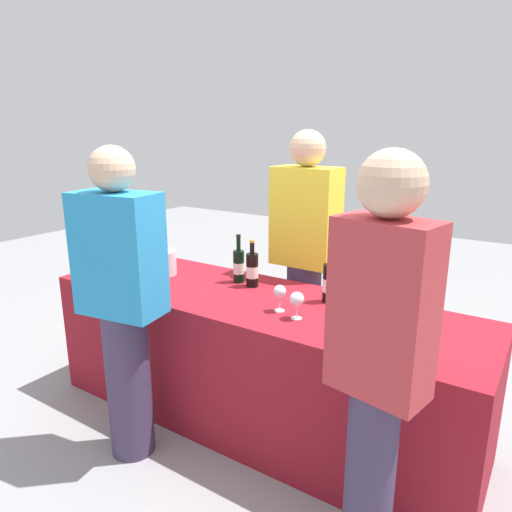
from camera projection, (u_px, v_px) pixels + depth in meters
The scene contains 15 objects.
ground_plane at pixel (256, 417), 2.93m from camera, with size 12.00×12.00×0.00m, color gray.
tasting_table at pixel (256, 360), 2.83m from camera, with size 2.61×0.79×0.80m, color maroon.
wine_bottle_0 at pixel (239, 266), 2.97m from camera, with size 0.07×0.07×0.31m.
wine_bottle_1 at pixel (252, 270), 2.89m from camera, with size 0.08×0.08×0.30m.
wine_bottle_2 at pixel (329, 282), 2.63m from camera, with size 0.07×0.07×0.32m.
wine_bottle_3 at pixel (376, 294), 2.47m from camera, with size 0.07×0.07×0.31m.
wine_bottle_4 at pixel (420, 300), 2.38m from camera, with size 0.07×0.07×0.31m.
wine_glass_0 at pixel (138, 262), 3.12m from camera, with size 0.07×0.07×0.13m.
wine_glass_1 at pixel (280, 292), 2.49m from camera, with size 0.07×0.07×0.15m.
wine_glass_2 at pixel (297, 300), 2.39m from camera, with size 0.07×0.07×0.15m.
wine_glass_3 at pixel (364, 312), 2.24m from camera, with size 0.07×0.07×0.14m.
ice_bucket at pixel (162, 263), 3.14m from camera, with size 0.19×0.19×0.16m, color silver.
server_pouring at pixel (305, 252), 3.14m from camera, with size 0.43×0.24×1.75m.
guest_0 at pixel (122, 299), 2.41m from camera, with size 0.46×0.30×1.68m.
guest_1 at pixel (378, 363), 1.65m from camera, with size 0.37×0.25×1.69m.
Camera 1 is at (1.41, -2.14, 1.75)m, focal length 32.86 mm.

